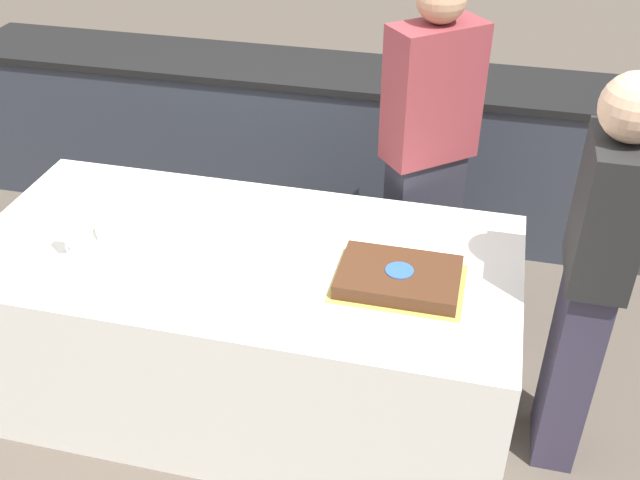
# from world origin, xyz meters

# --- Properties ---
(ground_plane) EXTENTS (14.00, 14.00, 0.00)m
(ground_plane) POSITION_xyz_m (0.00, 0.00, 0.00)
(ground_plane) COLOR brown
(back_counter) EXTENTS (4.40, 0.58, 0.92)m
(back_counter) POSITION_xyz_m (0.00, 1.60, 0.46)
(back_counter) COLOR #333842
(back_counter) RESTS_ON ground_plane
(dining_table) EXTENTS (2.18, 1.04, 0.77)m
(dining_table) POSITION_xyz_m (0.00, 0.00, 0.39)
(dining_table) COLOR white
(dining_table) RESTS_ON ground_plane
(cake) EXTENTS (0.49, 0.35, 0.06)m
(cake) POSITION_xyz_m (0.64, -0.07, 0.80)
(cake) COLOR gold
(cake) RESTS_ON dining_table
(plate_stack) EXTENTS (0.23, 0.23, 0.08)m
(plate_stack) POSITION_xyz_m (-0.50, -0.00, 0.81)
(plate_stack) COLOR white
(plate_stack) RESTS_ON dining_table
(wine_glass) EXTENTS (0.06, 0.06, 0.19)m
(wine_glass) POSITION_xyz_m (-0.65, -0.19, 0.90)
(wine_glass) COLOR white
(wine_glass) RESTS_ON dining_table
(side_plate_near_cake) EXTENTS (0.20, 0.20, 0.00)m
(side_plate_near_cake) POSITION_xyz_m (0.68, 0.23, 0.77)
(side_plate_near_cake) COLOR white
(side_plate_near_cake) RESTS_ON dining_table
(utensil_pile) EXTENTS (0.13, 0.09, 0.02)m
(utensil_pile) POSITION_xyz_m (0.10, -0.42, 0.78)
(utensil_pile) COLOR white
(utensil_pile) RESTS_ON dining_table
(person_cutting_cake) EXTENTS (0.44, 0.41, 1.70)m
(person_cutting_cake) POSITION_xyz_m (0.64, 0.74, 0.88)
(person_cutting_cake) COLOR #282833
(person_cutting_cake) RESTS_ON ground_plane
(person_seated_right) EXTENTS (0.22, 0.34, 1.63)m
(person_seated_right) POSITION_xyz_m (1.31, 0.00, 0.87)
(person_seated_right) COLOR #383347
(person_seated_right) RESTS_ON ground_plane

